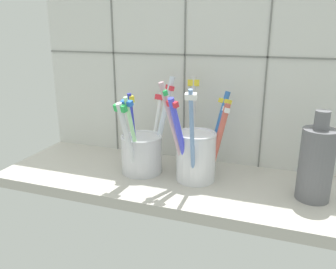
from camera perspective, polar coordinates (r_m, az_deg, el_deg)
The scene contains 5 objects.
counter_slab at distance 66.87cm, azimuth -0.26°, elevation -7.76°, with size 64.00×22.00×2.00cm, color #BCB7AD.
tile_wall_back at distance 72.22cm, azimuth 3.02°, elevation 11.89°, with size 64.00×2.20×45.00cm.
toothbrush_cup_left at distance 67.28cm, azimuth -4.31°, elevation -2.52°, with size 9.57×13.86×18.45cm.
toothbrush_cup_right at distance 63.62cm, azimuth 4.62°, elevation -2.81°, with size 11.51×14.75×18.75cm.
ceramic_vase at distance 60.67cm, azimuth 23.19°, elevation -4.43°, with size 5.43×5.43×15.00cm.
Camera 1 is at (20.52, -56.89, 29.52)cm, focal length 37.08 mm.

